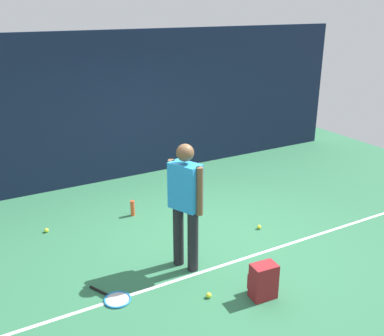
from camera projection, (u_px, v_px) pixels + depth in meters
ground_plane at (205, 239)px, 6.58m from camera, size 12.00×12.00×0.00m
back_fence at (126, 106)px, 8.54m from camera, size 10.00×0.10×2.84m
court_line at (232, 262)px, 6.00m from camera, size 9.00×0.05×0.00m
tennis_player at (185, 200)px, 5.58m from camera, size 0.36×0.49×1.70m
tennis_racket at (116, 299)px, 5.25m from camera, size 0.43×0.63×0.03m
backpack at (263, 281)px, 5.24m from camera, size 0.32×0.30×0.44m
tennis_ball_near_player at (259, 227)px, 6.88m from camera, size 0.07×0.07×0.07m
tennis_ball_by_fence at (173, 188)px, 8.31m from camera, size 0.07×0.07×0.07m
tennis_ball_mid_court at (209, 295)px, 5.27m from camera, size 0.07×0.07×0.07m
tennis_ball_far_left at (46, 230)px, 6.78m from camera, size 0.07×0.07×0.07m
water_bottle at (133, 208)px, 7.29m from camera, size 0.07×0.07×0.26m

